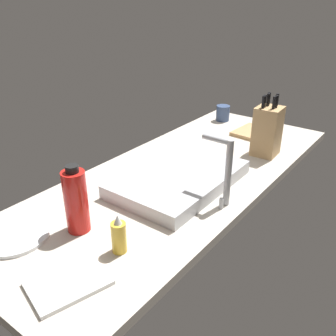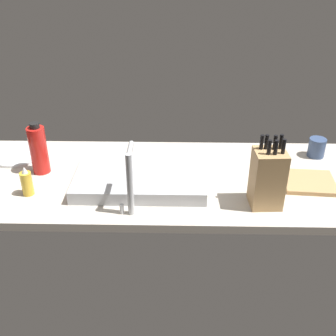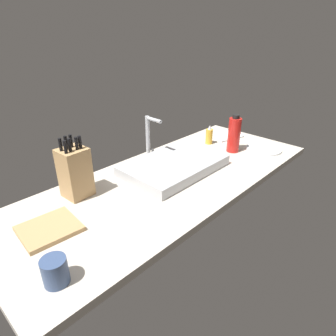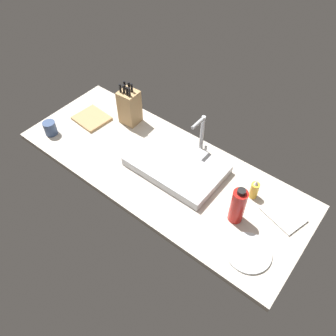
# 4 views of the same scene
# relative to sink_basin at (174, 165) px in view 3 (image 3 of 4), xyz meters

# --- Properties ---
(countertop_slab) EXTENTS (1.74, 0.68, 0.04)m
(countertop_slab) POSITION_rel_sink_basin_xyz_m (-0.08, -0.05, -0.04)
(countertop_slab) COLOR beige
(countertop_slab) RESTS_ON ground
(sink_basin) EXTENTS (0.53, 0.35, 0.05)m
(sink_basin) POSITION_rel_sink_basin_xyz_m (0.00, 0.00, 0.00)
(sink_basin) COLOR #B7BABF
(sink_basin) RESTS_ON countertop_slab
(faucet) EXTENTS (0.06, 0.12, 0.25)m
(faucet) POSITION_rel_sink_basin_xyz_m (0.02, 0.21, 0.12)
(faucet) COLOR #B7BABF
(faucet) RESTS_ON countertop_slab
(knife_block) EXTENTS (0.12, 0.12, 0.28)m
(knife_block) POSITION_rel_sink_basin_xyz_m (-0.49, 0.15, 0.09)
(knife_block) COLOR tan
(knife_block) RESTS_ON countertop_slab
(cutting_board) EXTENTS (0.22, 0.20, 0.02)m
(cutting_board) POSITION_rel_sink_basin_xyz_m (-0.70, -0.00, -0.02)
(cutting_board) COLOR tan
(cutting_board) RESTS_ON countertop_slab
(soap_bottle) EXTENTS (0.04, 0.04, 0.13)m
(soap_bottle) POSITION_rel_sink_basin_xyz_m (0.44, 0.10, 0.03)
(soap_bottle) COLOR gold
(soap_bottle) RESTS_ON countertop_slab
(water_bottle) EXTENTS (0.07, 0.07, 0.23)m
(water_bottle) POSITION_rel_sink_basin_xyz_m (0.44, -0.09, 0.08)
(water_bottle) COLOR red
(water_bottle) RESTS_ON countertop_slab
(dinner_plate) EXTENTS (0.22, 0.22, 0.01)m
(dinner_plate) POSITION_rel_sink_basin_xyz_m (0.59, -0.21, -0.02)
(dinner_plate) COLOR white
(dinner_plate) RESTS_ON countertop_slab
(dish_towel) EXTENTS (0.23, 0.20, 0.01)m
(dish_towel) POSITION_rel_sink_basin_xyz_m (0.63, 0.09, -0.02)
(dish_towel) COLOR white
(dish_towel) RESTS_ON countertop_slab
(coffee_mug) EXTENTS (0.08, 0.08, 0.09)m
(coffee_mug) POSITION_rel_sink_basin_xyz_m (-0.80, -0.26, 0.02)
(coffee_mug) COLOR #384C75
(coffee_mug) RESTS_ON countertop_slab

